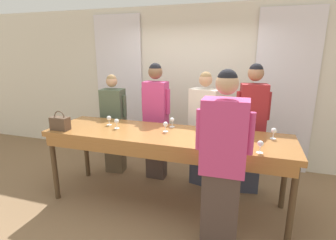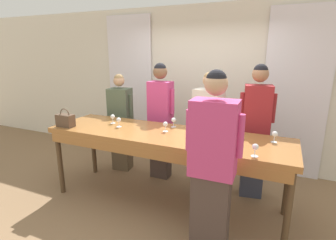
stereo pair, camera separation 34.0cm
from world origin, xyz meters
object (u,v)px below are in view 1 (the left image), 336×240
object	(u,v)px
wine_glass_back_left	(117,122)
guest_olive_jacket	(114,124)
wine_glass_front_right	(172,120)
wine_glass_center_left	(198,121)
wine_bottle	(219,122)
guest_cream_sweater	(204,129)
wine_glass_center_right	(274,131)
wine_glass_front_left	(260,144)
handbag	(60,123)
tasting_bar	(165,139)
guest_striped_shirt	(251,128)
host_pouring	(222,166)
wine_glass_center_mid	(109,119)
wine_glass_front_mid	(166,125)
guest_pink_top	(156,120)

from	to	relation	value
wine_glass_back_left	guest_olive_jacket	bearing A→B (deg)	122.51
wine_glass_front_right	wine_glass_center_left	xyz separation A→B (m)	(0.35, 0.08, 0.00)
wine_bottle	guest_cream_sweater	distance (m)	0.54
wine_glass_center_right	wine_glass_front_left	bearing A→B (deg)	-106.78
handbag	tasting_bar	bearing A→B (deg)	11.16
wine_glass_center_right	guest_striped_shirt	world-z (taller)	guest_striped_shirt
wine_glass_center_right	host_pouring	size ratio (longest dim) A/B	0.07
wine_glass_center_mid	guest_cream_sweater	xyz separation A→B (m)	(1.26, 0.58, -0.21)
guest_cream_sweater	wine_glass_front_mid	bearing A→B (deg)	-121.94
handbag	guest_olive_jacket	bearing A→B (deg)	76.23
wine_glass_front_right	guest_pink_top	world-z (taller)	guest_pink_top
wine_glass_center_right	guest_olive_jacket	bearing A→B (deg)	168.31
wine_glass_front_left	host_pouring	size ratio (longest dim) A/B	0.07
handbag	wine_glass_front_left	world-z (taller)	handbag
wine_bottle	wine_glass_center_mid	bearing A→B (deg)	-173.54
wine_glass_front_right	wine_glass_back_left	distance (m)	0.76
wine_glass_center_right	wine_glass_front_right	bearing A→B (deg)	175.21
wine_bottle	wine_glass_center_right	bearing A→B (deg)	-8.51
guest_olive_jacket	guest_pink_top	size ratio (longest dim) A/B	0.90
wine_glass_center_right	guest_cream_sweater	xyz separation A→B (m)	(-0.92, 0.50, -0.21)
wine_glass_front_left	handbag	bearing A→B (deg)	178.93
wine_glass_back_left	guest_striped_shirt	bearing A→B (deg)	21.82
wine_glass_back_left	wine_glass_front_left	bearing A→B (deg)	-10.29
wine_glass_front_left	guest_pink_top	size ratio (longest dim) A/B	0.07
wine_glass_center_mid	wine_glass_center_right	distance (m)	2.18
wine_glass_front_right	handbag	bearing A→B (deg)	-156.94
wine_glass_front_left	guest_olive_jacket	size ratio (longest dim) A/B	0.08
tasting_bar	guest_olive_jacket	world-z (taller)	guest_olive_jacket
wine_glass_center_right	host_pouring	xyz separation A→B (m)	(-0.50, -0.88, -0.14)
handbag	wine_glass_center_right	xyz separation A→B (m)	(2.68, 0.48, 0.00)
guest_pink_top	wine_glass_center_mid	bearing A→B (deg)	-130.35
tasting_bar	wine_glass_front_left	distance (m)	1.19
wine_glass_front_left	guest_cream_sweater	world-z (taller)	guest_cream_sweater
wine_bottle	wine_glass_center_left	size ratio (longest dim) A/B	2.44
tasting_bar	wine_glass_front_left	size ratio (longest dim) A/B	23.66
wine_glass_center_mid	wine_glass_front_right	bearing A→B (deg)	11.73
guest_pink_top	wine_glass_center_right	bearing A→B (deg)	-16.64
wine_glass_front_left	wine_glass_center_mid	distance (m)	2.07
handbag	guest_pink_top	xyz separation A→B (m)	(0.99, 0.98, -0.12)
tasting_bar	handbag	distance (m)	1.42
guest_cream_sweater	guest_striped_shirt	size ratio (longest dim) A/B	0.93
host_pouring	wine_bottle	bearing A→B (deg)	99.50
guest_striped_shirt	host_pouring	distance (m)	1.40
wine_glass_center_mid	guest_olive_jacket	size ratio (longest dim) A/B	0.08
wine_glass_center_right	guest_olive_jacket	distance (m)	2.50
wine_glass_front_mid	wine_bottle	bearing A→B (deg)	18.87
guest_cream_sweater	wine_glass_back_left	bearing A→B (deg)	-146.93
host_pouring	guest_striped_shirt	bearing A→B (deg)	80.06
wine_bottle	handbag	xyz separation A→B (m)	(-2.02, -0.58, -0.03)
wine_glass_front_left	wine_glass_center_right	distance (m)	0.55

